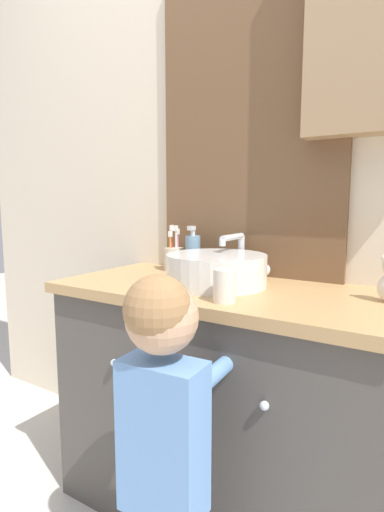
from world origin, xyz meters
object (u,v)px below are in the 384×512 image
drinking_cup (224,286)px  soap_dispenser (193,254)px  child_figure (164,427)px  toothbrush_holder (174,258)px  sink_basin (217,269)px

drinking_cup → soap_dispenser: bearing=132.6°
soap_dispenser → child_figure: (0.30, -0.60, -0.32)m
soap_dispenser → drinking_cup: bearing=-47.4°
toothbrush_holder → drinking_cup: toothbrush_holder is taller
child_figure → drinking_cup: (0.02, 0.26, 0.29)m
sink_basin → toothbrush_holder: (-0.28, 0.16, -0.00)m
sink_basin → soap_dispenser: soap_dispenser is taller
soap_dispenser → toothbrush_holder: bearing=176.8°
sink_basin → child_figure: sink_basin is taller
soap_dispenser → drinking_cup: 0.47m
sink_basin → child_figure: (0.11, -0.45, -0.29)m
toothbrush_holder → drinking_cup: size_ratio=1.98×
child_figure → soap_dispenser: bearing=116.4°
drinking_cup → toothbrush_holder: bearing=139.5°
toothbrush_holder → drinking_cup: bearing=-40.5°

